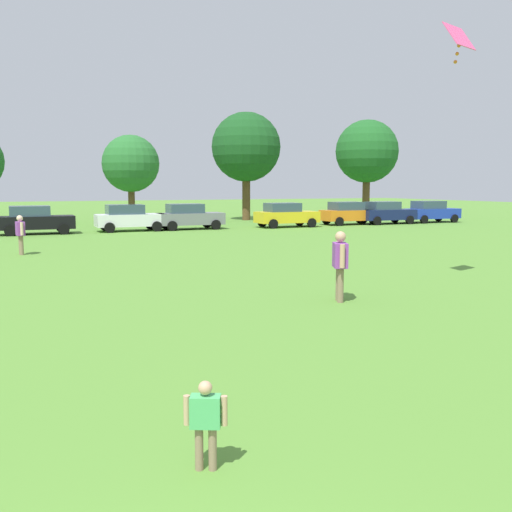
{
  "coord_description": "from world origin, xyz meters",
  "views": [
    {
      "loc": [
        -0.44,
        -1.88,
        2.88
      ],
      "look_at": [
        4.19,
        8.92,
        1.45
      ],
      "focal_mm": 40.67,
      "sensor_mm": 36.0,
      "label": 1
    }
  ],
  "objects_px": {
    "kite": "(459,39)",
    "parked_car_yellow_4": "(286,215)",
    "tree_far_right": "(367,152)",
    "child_kite_flyer": "(206,417)",
    "bystander_near_trees": "(20,231)",
    "parked_car_gray_3": "(189,216)",
    "tree_right": "(246,147)",
    "adult_bystander": "(340,260)",
    "parked_car_white_2": "(129,218)",
    "parked_car_orange_5": "(349,213)",
    "parked_car_navy_6": "(385,213)",
    "tree_center": "(131,164)",
    "parked_car_blue_7": "(431,211)",
    "parked_car_black_1": "(35,220)"
  },
  "relations": [
    {
      "from": "parked_car_gray_3",
      "to": "parked_car_yellow_4",
      "type": "bearing_deg",
      "value": -5.98
    },
    {
      "from": "parked_car_yellow_4",
      "to": "tree_far_right",
      "type": "bearing_deg",
      "value": 34.11
    },
    {
      "from": "tree_right",
      "to": "adult_bystander",
      "type": "bearing_deg",
      "value": -108.35
    },
    {
      "from": "adult_bystander",
      "to": "parked_car_white_2",
      "type": "xyz_separation_m",
      "value": [
        -0.48,
        24.52,
        -0.19
      ]
    },
    {
      "from": "bystander_near_trees",
      "to": "child_kite_flyer",
      "type": "bearing_deg",
      "value": -5.22
    },
    {
      "from": "kite",
      "to": "tree_center",
      "type": "xyz_separation_m",
      "value": [
        -2.98,
        30.95,
        -2.4
      ]
    },
    {
      "from": "parked_car_blue_7",
      "to": "tree_center",
      "type": "distance_m",
      "value": 23.36
    },
    {
      "from": "parked_car_white_2",
      "to": "parked_car_navy_6",
      "type": "xyz_separation_m",
      "value": [
        19.0,
        -0.67,
        0.0
      ]
    },
    {
      "from": "parked_car_navy_6",
      "to": "tree_center",
      "type": "relative_size",
      "value": 0.65
    },
    {
      "from": "bystander_near_trees",
      "to": "kite",
      "type": "height_order",
      "value": "kite"
    },
    {
      "from": "adult_bystander",
      "to": "tree_right",
      "type": "xyz_separation_m",
      "value": [
        10.78,
        32.52,
        4.94
      ]
    },
    {
      "from": "bystander_near_trees",
      "to": "parked_car_gray_3",
      "type": "bearing_deg",
      "value": 127.01
    },
    {
      "from": "child_kite_flyer",
      "to": "parked_car_gray_3",
      "type": "xyz_separation_m",
      "value": [
        9.21,
        31.4,
        0.3
      ]
    },
    {
      "from": "tree_far_right",
      "to": "parked_car_white_2",
      "type": "bearing_deg",
      "value": -161.93
    },
    {
      "from": "parked_car_orange_5",
      "to": "parked_car_blue_7",
      "type": "distance_m",
      "value": 7.28
    },
    {
      "from": "adult_bystander",
      "to": "parked_car_white_2",
      "type": "distance_m",
      "value": 24.53
    },
    {
      "from": "adult_bystander",
      "to": "tree_far_right",
      "type": "bearing_deg",
      "value": 168.32
    },
    {
      "from": "parked_car_white_2",
      "to": "bystander_near_trees",
      "type": "bearing_deg",
      "value": -121.33
    },
    {
      "from": "child_kite_flyer",
      "to": "kite",
      "type": "height_order",
      "value": "kite"
    },
    {
      "from": "parked_car_white_2",
      "to": "parked_car_orange_5",
      "type": "xyz_separation_m",
      "value": [
        16.08,
        -0.24,
        0.0
      ]
    },
    {
      "from": "tree_far_right",
      "to": "kite",
      "type": "bearing_deg",
      "value": -120.08
    },
    {
      "from": "parked_car_white_2",
      "to": "parked_car_yellow_4",
      "type": "height_order",
      "value": "same"
    },
    {
      "from": "child_kite_flyer",
      "to": "parked_car_yellow_4",
      "type": "distance_m",
      "value": 34.59
    },
    {
      "from": "parked_car_orange_5",
      "to": "parked_car_navy_6",
      "type": "distance_m",
      "value": 2.95
    },
    {
      "from": "adult_bystander",
      "to": "parked_car_orange_5",
      "type": "xyz_separation_m",
      "value": [
        15.6,
        24.29,
        -0.19
      ]
    },
    {
      "from": "kite",
      "to": "parked_car_black_1",
      "type": "distance_m",
      "value": 26.46
    },
    {
      "from": "parked_car_white_2",
      "to": "tree_far_right",
      "type": "height_order",
      "value": "tree_far_right"
    },
    {
      "from": "kite",
      "to": "parked_car_yellow_4",
      "type": "height_order",
      "value": "kite"
    },
    {
      "from": "parked_car_navy_6",
      "to": "adult_bystander",
      "type": "bearing_deg",
      "value": -127.82
    },
    {
      "from": "parked_car_yellow_4",
      "to": "tree_right",
      "type": "height_order",
      "value": "tree_right"
    },
    {
      "from": "child_kite_flyer",
      "to": "tree_center",
      "type": "relative_size",
      "value": 0.14
    },
    {
      "from": "parked_car_navy_6",
      "to": "tree_far_right",
      "type": "height_order",
      "value": "tree_far_right"
    },
    {
      "from": "adult_bystander",
      "to": "parked_car_navy_6",
      "type": "xyz_separation_m",
      "value": [
        18.52,
        23.86,
        -0.19
      ]
    },
    {
      "from": "adult_bystander",
      "to": "kite",
      "type": "relative_size",
      "value": 1.51
    },
    {
      "from": "parked_car_blue_7",
      "to": "parked_car_gray_3",
      "type": "bearing_deg",
      "value": 178.49
    },
    {
      "from": "kite",
      "to": "parked_car_navy_6",
      "type": "relative_size",
      "value": 0.27
    },
    {
      "from": "tree_far_right",
      "to": "bystander_near_trees",
      "type": "bearing_deg",
      "value": -148.07
    },
    {
      "from": "parked_car_orange_5",
      "to": "kite",
      "type": "bearing_deg",
      "value": -116.02
    },
    {
      "from": "parked_car_white_2",
      "to": "parked_car_gray_3",
      "type": "bearing_deg",
      "value": -0.51
    },
    {
      "from": "bystander_near_trees",
      "to": "parked_car_yellow_4",
      "type": "bearing_deg",
      "value": 111.55
    },
    {
      "from": "kite",
      "to": "parked_car_navy_6",
      "type": "distance_m",
      "value": 27.95
    },
    {
      "from": "bystander_near_trees",
      "to": "tree_right",
      "type": "bearing_deg",
      "value": 127.73
    },
    {
      "from": "bystander_near_trees",
      "to": "parked_car_black_1",
      "type": "relative_size",
      "value": 0.38
    },
    {
      "from": "tree_far_right",
      "to": "child_kite_flyer",
      "type": "bearing_deg",
      "value": -125.76
    },
    {
      "from": "adult_bystander",
      "to": "tree_center",
      "type": "height_order",
      "value": "tree_center"
    },
    {
      "from": "tree_right",
      "to": "kite",
      "type": "bearing_deg",
      "value": -101.89
    },
    {
      "from": "adult_bystander",
      "to": "parked_car_navy_6",
      "type": "bearing_deg",
      "value": 165.28
    },
    {
      "from": "child_kite_flyer",
      "to": "bystander_near_trees",
      "type": "relative_size",
      "value": 0.57
    },
    {
      "from": "parked_car_gray_3",
      "to": "parked_car_orange_5",
      "type": "bearing_deg",
      "value": -0.95
    },
    {
      "from": "parked_car_blue_7",
      "to": "tree_center",
      "type": "height_order",
      "value": "tree_center"
    }
  ]
}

